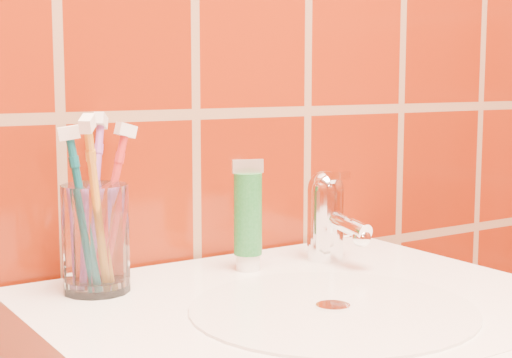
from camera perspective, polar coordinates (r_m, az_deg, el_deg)
glass_tumbler at (r=0.90m, az=-11.59°, el=-4.26°), size 0.10×0.10×0.12m
toothpaste_tube at (r=0.98m, az=-0.59°, el=-2.91°), size 0.04×0.04×0.14m
faucet at (r=1.03m, az=5.24°, el=-2.45°), size 0.05×0.11×0.12m
toothbrush_0 at (r=0.86m, az=-11.49°, el=-2.16°), size 0.13×0.15×0.22m
toothbrush_1 at (r=0.91m, az=-10.64°, el=-2.01°), size 0.09×0.09×0.20m
toothbrush_2 at (r=0.88m, az=-12.44°, el=-2.37°), size 0.07×0.06×0.20m
toothbrush_3 at (r=0.93m, az=-11.66°, el=-1.58°), size 0.15×0.17×0.22m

